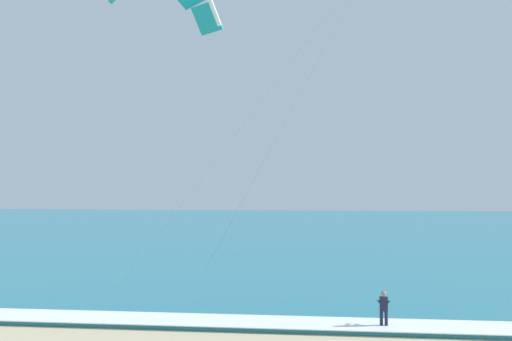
{
  "coord_description": "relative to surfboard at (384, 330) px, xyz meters",
  "views": [
    {
      "loc": [
        -5.76,
        -10.96,
        6.02
      ],
      "look_at": [
        -8.68,
        15.42,
        6.92
      ],
      "focal_mm": 37.53,
      "sensor_mm": 36.0,
      "label": 1
    }
  ],
  "objects": [
    {
      "name": "surf_foam",
      "position": [
        2.89,
        0.14,
        0.19
      ],
      "size": [
        200.0,
        2.27,
        0.04
      ],
      "primitive_type": "cube",
      "color": "white",
      "rests_on": "sea"
    },
    {
      "name": "surfboard",
      "position": [
        0.0,
        0.0,
        0.0
      ],
      "size": [
        0.58,
        1.44,
        0.09
      ],
      "color": "#239EC6",
      "rests_on": "ground"
    },
    {
      "name": "kitesurfer",
      "position": [
        0.0,
        0.02,
        0.91
      ],
      "size": [
        0.55,
        0.55,
        1.69
      ],
      "color": "#191E38",
      "rests_on": "ground"
    },
    {
      "name": "sea",
      "position": [
        2.89,
        59.14,
        0.07
      ],
      "size": [
        200.0,
        120.0,
        0.2
      ],
      "primitive_type": "cube",
      "color": "teal",
      "rests_on": "ground"
    }
  ]
}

